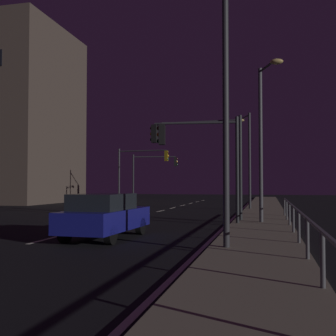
{
  "coord_description": "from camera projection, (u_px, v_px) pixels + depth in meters",
  "views": [
    {
      "loc": [
        7.43,
        -3.97,
        1.9
      ],
      "look_at": [
        1.54,
        20.83,
        2.88
      ],
      "focal_mm": 44.96,
      "sensor_mm": 36.0,
      "label": 1
    }
  ],
  "objects": [
    {
      "name": "traffic_light_near_left",
      "position": [
        200.0,
        148.0,
        19.35
      ],
      "size": [
        3.77,
        0.66,
        4.85
      ],
      "color": "#2D3033",
      "rests_on": "sidewalk_right"
    },
    {
      "name": "street_lamp_far_end",
      "position": [
        248.0,
        150.0,
        30.97
      ],
      "size": [
        1.11,
        2.12,
        6.97
      ],
      "color": "#38383D",
      "rests_on": "sidewalk_right"
    },
    {
      "name": "street_lamp_corner",
      "position": [
        263.0,
        127.0,
        19.39
      ],
      "size": [
        1.09,
        2.1,
        7.24
      ],
      "color": "#4C4C51",
      "rests_on": "sidewalk_right"
    },
    {
      "name": "lane_edge_line",
      "position": [
        237.0,
        215.0,
        26.1
      ],
      "size": [
        0.14,
        53.0,
        0.01
      ],
      "color": "silver",
      "rests_on": "ground"
    },
    {
      "name": "ground_plane",
      "position": [
        126.0,
        220.0,
        22.52
      ],
      "size": [
        112.0,
        112.0,
        0.0
      ],
      "primitive_type": "plane",
      "color": "black",
      "rests_on": "ground"
    },
    {
      "name": "sidewalk_right",
      "position": [
        262.0,
        221.0,
        20.87
      ],
      "size": [
        2.69,
        77.0,
        0.14
      ],
      "primitive_type": "cube",
      "color": "gray",
      "rests_on": "ground"
    },
    {
      "name": "barrier_fence",
      "position": [
        299.0,
        218.0,
        12.66
      ],
      "size": [
        0.09,
        22.71,
        0.98
      ],
      "color": "#59595E",
      "rests_on": "sidewalk_right"
    },
    {
      "name": "car",
      "position": [
        105.0,
        215.0,
        14.7
      ],
      "size": [
        1.99,
        4.47,
        1.57
      ],
      "color": "navy",
      "rests_on": "ground"
    },
    {
      "name": "street_lamp_across_street",
      "position": [
        229.0,
        76.0,
        12.14
      ],
      "size": [
        0.91,
        1.62,
        8.3
      ],
      "color": "#38383D",
      "rests_on": "sidewalk_right"
    },
    {
      "name": "traffic_light_mid_right",
      "position": [
        153.0,
        168.0,
        44.14
      ],
      "size": [
        4.79,
        0.76,
        5.03
      ],
      "color": "#2D3033",
      "rests_on": "ground"
    },
    {
      "name": "traffic_light_far_left",
      "position": [
        141.0,
        164.0,
        39.49
      ],
      "size": [
        5.07,
        0.61,
        5.29
      ],
      "color": "#38383D",
      "rests_on": "ground"
    },
    {
      "name": "traffic_light_near_right",
      "position": [
        199.0,
        146.0,
        21.45
      ],
      "size": [
        4.81,
        0.51,
        5.19
      ],
      "color": "#2D3033",
      "rests_on": "sidewalk_right"
    },
    {
      "name": "lane_markings_center",
      "position": [
        144.0,
        215.0,
        25.92
      ],
      "size": [
        0.14,
        50.0,
        0.01
      ],
      "color": "silver",
      "rests_on": "ground"
    }
  ]
}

